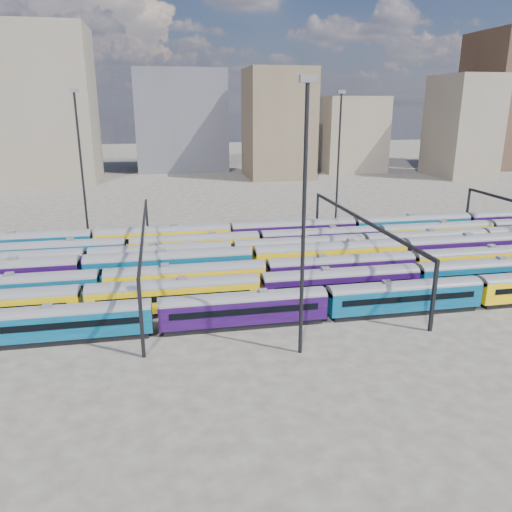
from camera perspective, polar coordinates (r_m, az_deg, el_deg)
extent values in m
plane|color=#413C37|center=(70.63, 4.08, -2.29)|extent=(500.00, 500.00, 0.00)
cube|color=black|center=(55.44, -21.20, -8.74)|extent=(17.28, 2.24, 0.64)
cube|color=#053755|center=(54.78, -21.39, -7.19)|extent=(18.19, 2.64, 2.64)
cylinder|color=#4C4C51|center=(54.28, -21.54, -5.92)|extent=(18.19, 2.64, 2.64)
cube|color=black|center=(53.45, -21.66, -7.46)|extent=(16.01, 0.06, 0.68)
cube|color=black|center=(55.87, -21.19, -6.34)|extent=(16.01, 0.06, 0.68)
cube|color=slate|center=(54.02, -21.62, -5.23)|extent=(0.91, 0.82, 0.32)
cube|color=black|center=(55.02, -1.44, -7.70)|extent=(17.28, 2.24, 0.64)
cube|color=#1A0632|center=(54.36, -1.45, -6.13)|extent=(18.19, 2.64, 2.64)
cylinder|color=#4C4C51|center=(53.85, -1.46, -4.84)|extent=(18.19, 2.64, 2.64)
cube|color=black|center=(53.02, -1.21, -6.38)|extent=(16.01, 0.06, 0.68)
cube|color=black|center=(55.45, -1.69, -5.30)|extent=(16.01, 0.06, 0.68)
cube|color=slate|center=(53.59, -1.47, -4.15)|extent=(0.91, 0.82, 0.32)
cube|color=black|center=(60.72, 16.42, -5.97)|extent=(17.28, 2.24, 0.64)
cube|color=#053755|center=(60.12, 16.55, -4.54)|extent=(18.19, 2.64, 2.64)
cylinder|color=#4C4C51|center=(59.66, 16.66, -3.36)|extent=(18.19, 2.64, 2.64)
cube|color=black|center=(58.91, 17.17, -4.71)|extent=(16.01, 0.06, 0.68)
cube|color=black|center=(61.11, 16.01, -3.82)|extent=(16.01, 0.06, 0.68)
cube|color=slate|center=(59.43, 16.72, -2.72)|extent=(0.91, 0.82, 0.32)
cube|color=black|center=(58.98, -9.24, -6.14)|extent=(18.53, 2.40, 0.68)
cube|color=#CA9D08|center=(58.32, -9.32, -4.56)|extent=(19.50, 2.83, 2.83)
cylinder|color=#4C4C51|center=(57.82, -9.38, -3.25)|extent=(19.50, 2.83, 2.83)
cube|color=black|center=(56.86, -9.28, -4.77)|extent=(17.16, 0.06, 0.73)
cube|color=black|center=(59.53, -9.38, -3.75)|extent=(17.16, 0.06, 0.73)
cube|color=slate|center=(57.56, -9.42, -2.55)|extent=(0.98, 0.88, 0.34)
cube|color=black|center=(62.62, 9.52, -4.75)|extent=(18.53, 2.40, 0.68)
cube|color=#1A0632|center=(61.99, 9.60, -3.25)|extent=(19.50, 2.83, 2.83)
cylinder|color=#4C4C51|center=(61.52, 9.67, -2.01)|extent=(19.50, 2.83, 2.83)
cube|color=black|center=(60.62, 10.09, -3.40)|extent=(17.16, 0.06, 0.73)
cube|color=black|center=(63.14, 9.17, -2.52)|extent=(17.16, 0.06, 0.73)
cube|color=slate|center=(61.28, 9.70, -1.35)|extent=(0.98, 0.88, 0.34)
cube|color=black|center=(71.91, 24.75, -3.24)|extent=(18.53, 2.40, 0.68)
cube|color=#053755|center=(71.37, 24.92, -1.92)|extent=(19.50, 2.83, 2.83)
cylinder|color=#4C4C51|center=(70.96, 25.07, -0.84)|extent=(19.50, 2.83, 2.83)
cube|color=black|center=(70.18, 25.62, -2.02)|extent=(17.16, 0.06, 0.73)
cube|color=black|center=(72.36, 24.31, -1.31)|extent=(17.16, 0.06, 0.73)
cube|color=slate|center=(70.75, 25.14, -0.25)|extent=(0.98, 0.88, 0.34)
cube|color=black|center=(66.05, -25.93, -5.14)|extent=(18.79, 2.44, 0.69)
cube|color=#053755|center=(65.45, -26.13, -3.69)|extent=(19.78, 2.87, 2.87)
cylinder|color=#4C4C51|center=(65.00, -26.30, -2.51)|extent=(19.78, 2.87, 2.87)
cube|color=black|center=(64.02, -26.49, -3.85)|extent=(17.41, 0.06, 0.74)
cube|color=black|center=(66.66, -25.87, -2.98)|extent=(17.41, 0.06, 0.74)
cube|color=slate|center=(64.77, -26.38, -1.87)|extent=(0.99, 0.89, 0.35)
cube|color=black|center=(63.66, -7.93, -4.30)|extent=(18.79, 2.44, 0.69)
cube|color=#CA9D08|center=(63.03, -8.00, -2.79)|extent=(19.78, 2.87, 2.87)
cylinder|color=#4C4C51|center=(62.56, -8.05, -1.56)|extent=(19.78, 2.87, 2.87)
cube|color=black|center=(61.55, -7.93, -2.95)|extent=(17.41, 0.06, 0.74)
cube|color=black|center=(64.29, -8.09, -2.07)|extent=(17.41, 0.06, 0.74)
cube|color=slate|center=(62.33, -8.08, -0.89)|extent=(0.99, 0.89, 0.35)
cube|color=black|center=(67.62, 9.59, -3.08)|extent=(18.79, 2.44, 0.69)
cube|color=#1A0632|center=(67.03, 9.66, -1.65)|extent=(19.78, 2.87, 2.87)
cylinder|color=#4C4C51|center=(66.59, 9.72, -0.48)|extent=(19.78, 2.87, 2.87)
cube|color=black|center=(65.64, 10.11, -1.77)|extent=(17.41, 0.06, 0.74)
cube|color=black|center=(68.22, 9.25, -1.00)|extent=(17.41, 0.06, 0.74)
cube|color=slate|center=(66.37, 9.76, 0.14)|extent=(0.99, 0.89, 0.35)
cube|color=black|center=(76.96, 23.97, -1.86)|extent=(18.79, 2.44, 0.69)
cube|color=#CA9D08|center=(76.45, 24.13, -0.60)|extent=(19.78, 2.87, 2.87)
cylinder|color=#4C4C51|center=(76.06, 24.26, 0.43)|extent=(19.78, 2.87, 2.87)
cube|color=black|center=(75.23, 24.78, -0.67)|extent=(17.41, 0.06, 0.74)
cube|color=black|center=(77.49, 23.56, -0.03)|extent=(17.41, 0.06, 0.74)
cube|color=slate|center=(75.87, 24.33, 0.99)|extent=(0.99, 0.89, 0.35)
cube|color=black|center=(68.28, -9.74, -2.86)|extent=(20.78, 2.70, 0.77)
cube|color=#053755|center=(67.64, -9.82, -1.29)|extent=(21.88, 3.17, 3.17)
cylinder|color=#4C4C51|center=(67.17, -9.89, 0.00)|extent=(21.88, 3.17, 3.17)
cube|color=black|center=(66.00, -9.80, -1.41)|extent=(19.25, 0.06, 0.82)
cube|color=black|center=(69.06, -9.87, -0.58)|extent=(19.25, 0.06, 0.82)
cube|color=slate|center=(66.93, -9.93, 0.69)|extent=(1.09, 0.98, 0.38)
cube|color=black|center=(72.11, 8.40, -1.71)|extent=(20.78, 2.70, 0.77)
cube|color=#CA9D08|center=(71.50, 8.47, -0.21)|extent=(21.88, 3.17, 3.17)
cylinder|color=#4C4C51|center=(71.05, 8.52, 1.01)|extent=(21.88, 3.17, 3.17)
cube|color=black|center=(69.95, 8.91, -0.30)|extent=(19.25, 0.06, 0.82)
cube|color=black|center=(72.84, 8.07, 0.44)|extent=(19.25, 0.06, 0.82)
cube|color=slate|center=(70.83, 8.55, 1.67)|extent=(1.09, 0.98, 0.38)
cube|color=black|center=(82.14, 23.38, -0.62)|extent=(20.78, 2.70, 0.77)
cube|color=#1A0632|center=(81.61, 23.54, 0.70)|extent=(21.88, 3.17, 3.17)
cylinder|color=#4C4C51|center=(81.22, 23.67, 1.77)|extent=(21.88, 3.17, 3.17)
cube|color=black|center=(80.26, 24.20, 0.64)|extent=(19.25, 0.06, 0.82)
cube|color=black|center=(82.79, 22.96, 1.26)|extent=(19.25, 0.06, 0.82)
cube|color=slate|center=(81.02, 23.74, 2.35)|extent=(1.09, 0.98, 0.38)
cube|color=black|center=(75.91, -26.29, -2.41)|extent=(18.84, 2.44, 0.69)
cube|color=#1A0632|center=(75.39, -26.46, -1.13)|extent=(19.83, 2.88, 2.88)
cylinder|color=#4C4C51|center=(75.00, -26.61, -0.09)|extent=(19.83, 2.88, 2.88)
cube|color=black|center=(73.95, -26.78, -1.23)|extent=(17.45, 0.06, 0.74)
cube|color=black|center=(76.64, -26.23, -0.55)|extent=(17.45, 0.06, 0.74)
cube|color=slate|center=(74.80, -26.68, 0.47)|extent=(0.99, 0.89, 0.35)
cube|color=black|center=(73.01, -10.68, -1.61)|extent=(18.84, 2.44, 0.69)
cube|color=#053755|center=(72.47, -10.76, -0.28)|extent=(19.83, 2.88, 2.88)
cylinder|color=#4C4C51|center=(72.06, -10.82, 0.82)|extent=(19.83, 2.88, 2.88)
cube|color=black|center=(70.98, -10.76, -0.35)|extent=(17.45, 0.06, 0.74)
cube|color=black|center=(73.77, -10.79, 0.31)|extent=(17.45, 0.06, 0.74)
cube|color=slate|center=(71.86, -10.86, 1.40)|extent=(0.99, 0.89, 0.35)
cube|color=black|center=(75.73, 4.95, -0.69)|extent=(18.84, 2.44, 0.69)
cube|color=#CA9D08|center=(75.20, 4.98, 0.60)|extent=(19.83, 2.88, 2.88)
cylinder|color=#4C4C51|center=(74.81, 5.01, 1.66)|extent=(19.83, 2.88, 2.88)
cube|color=black|center=(73.76, 5.29, 0.55)|extent=(17.45, 0.06, 0.74)
cube|color=black|center=(76.45, 4.69, 1.16)|extent=(17.45, 0.06, 0.74)
cube|color=slate|center=(74.61, 5.02, 2.23)|extent=(0.99, 0.89, 0.35)
cube|color=black|center=(83.51, 18.57, 0.16)|extent=(18.84, 2.44, 0.69)
cube|color=#053755|center=(83.03, 18.68, 1.34)|extent=(19.83, 2.88, 2.88)
cylinder|color=#4C4C51|center=(82.68, 18.77, 2.29)|extent=(19.83, 2.88, 2.88)
cube|color=black|center=(81.73, 19.19, 1.29)|extent=(17.45, 0.06, 0.74)
cube|color=black|center=(84.17, 18.22, 1.83)|extent=(17.45, 0.06, 0.74)
cube|color=slate|center=(82.50, 18.82, 2.81)|extent=(0.99, 0.89, 0.35)
cube|color=black|center=(79.28, -21.63, -1.05)|extent=(18.64, 2.42, 0.69)
cube|color=#053755|center=(78.78, -21.77, 0.17)|extent=(19.62, 2.85, 2.85)
cylinder|color=#4C4C51|center=(78.41, -21.88, 1.16)|extent=(19.62, 2.85, 2.85)
cube|color=black|center=(77.33, -21.98, 0.11)|extent=(17.27, 0.06, 0.74)
cube|color=black|center=(80.05, -21.62, 0.70)|extent=(17.27, 0.06, 0.74)
cube|color=slate|center=(78.22, -21.95, 1.70)|extent=(0.98, 0.88, 0.34)
cube|color=black|center=(77.93, -6.91, -0.24)|extent=(18.64, 2.42, 0.69)
cube|color=#CA9D08|center=(77.42, -6.95, 1.01)|extent=(19.62, 2.85, 2.85)
cylinder|color=#4C4C51|center=(77.05, -6.99, 2.02)|extent=(19.62, 2.85, 2.85)
cube|color=black|center=(75.95, -6.88, 0.96)|extent=(17.27, 0.06, 0.74)
cube|color=black|center=(78.72, -7.04, 1.53)|extent=(17.27, 0.06, 0.74)
cube|color=slate|center=(76.85, -7.01, 2.57)|extent=(0.98, 0.88, 0.34)
cube|color=black|center=(81.72, 7.37, 0.56)|extent=(18.64, 2.42, 0.69)
cube|color=#1A0632|center=(81.24, 7.42, 1.76)|extent=(19.62, 2.85, 2.85)
cylinder|color=#4C4C51|center=(80.88, 7.45, 2.73)|extent=(19.62, 2.85, 2.85)
cube|color=black|center=(79.84, 7.75, 1.72)|extent=(17.27, 0.06, 0.74)
cube|color=black|center=(82.48, 7.11, 2.25)|extent=(17.27, 0.06, 0.74)
cube|color=slate|center=(80.70, 7.47, 3.25)|extent=(0.98, 0.88, 0.34)
cube|color=black|center=(90.01, 19.70, 1.23)|extent=(18.64, 2.42, 0.69)
cube|color=#CA9D08|center=(89.58, 19.81, 2.32)|extent=(19.62, 2.85, 2.85)
cylinder|color=#4C4C51|center=(89.25, 19.90, 3.20)|extent=(19.62, 2.85, 2.85)
cube|color=black|center=(88.30, 20.30, 2.29)|extent=(17.27, 0.06, 0.74)
cube|color=black|center=(90.70, 19.38, 2.76)|extent=(17.27, 0.06, 0.74)
cube|color=slate|center=(89.08, 19.95, 3.67)|extent=(0.98, 0.88, 0.34)
cube|color=black|center=(85.32, -25.13, -0.23)|extent=(20.03, 2.60, 0.74)
cube|color=#053755|center=(84.83, -25.29, 1.00)|extent=(21.08, 3.06, 3.06)
cylinder|color=#4C4C51|center=(84.46, -25.42, 1.99)|extent=(21.08, 3.06, 3.06)
cube|color=black|center=(83.29, -25.57, 0.95)|extent=(18.55, 0.06, 0.79)
cube|color=black|center=(86.19, -25.09, 1.51)|extent=(18.55, 0.06, 0.79)
cube|color=slate|center=(84.28, -25.49, 2.53)|extent=(1.05, 0.95, 0.37)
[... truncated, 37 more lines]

